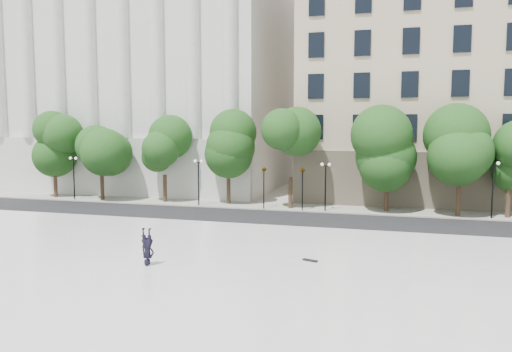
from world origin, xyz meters
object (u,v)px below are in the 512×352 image
object	(u,v)px
traffic_light_east	(303,168)
skateboard	(310,260)
traffic_light_west	(264,167)
person_lying	(148,260)

from	to	relation	value
traffic_light_east	skateboard	bearing A→B (deg)	-78.42
traffic_light_west	traffic_light_east	distance (m)	3.35
person_lying	skateboard	size ratio (longest dim) A/B	2.35
traffic_light_west	person_lying	size ratio (longest dim) A/B	2.28
traffic_light_east	person_lying	size ratio (longest dim) A/B	2.29
traffic_light_west	person_lying	xyz separation A→B (m)	(-0.72, -19.61, -2.97)
person_lying	skateboard	xyz separation A→B (m)	(7.51, 2.88, -0.21)
traffic_light_east	skateboard	size ratio (longest dim) A/B	5.38
skateboard	person_lying	bearing A→B (deg)	-139.65
traffic_light_east	skateboard	xyz separation A→B (m)	(3.43, -16.73, -3.20)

